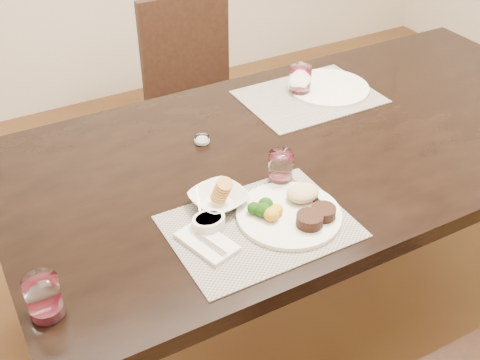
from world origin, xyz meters
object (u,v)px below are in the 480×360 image
far_plate (328,88)px  cracker_bowl (218,199)px  dinner_plate (294,211)px  steak_knife (316,204)px  wine_glass_near (281,169)px  chair_far (197,88)px

far_plate → cracker_bowl: bearing=-148.2°
dinner_plate → steak_knife: (0.08, 0.01, -0.01)m
wine_glass_near → steak_knife: bearing=-79.4°
wine_glass_near → cracker_bowl: bearing=-177.2°
dinner_plate → steak_knife: 0.08m
chair_far → wine_glass_near: 1.14m
dinner_plate → far_plate: bearing=26.0°
dinner_plate → wine_glass_near: (0.05, 0.15, 0.03)m
steak_knife → far_plate: size_ratio=0.84×
cracker_bowl → far_plate: bearing=31.8°
cracker_bowl → chair_far: bearing=67.8°
dinner_plate → far_plate: size_ratio=0.96×
wine_glass_near → dinner_plate: bearing=-108.6°
cracker_bowl → far_plate: size_ratio=0.59×
dinner_plate → cracker_bowl: 0.20m
chair_far → steak_knife: bearing=-100.0°
chair_far → wine_glass_near: (-0.24, -1.07, 0.29)m
steak_knife → dinner_plate: bearing=-171.2°
chair_far → far_plate: chair_far is taller
chair_far → dinner_plate: bearing=-103.4°
steak_knife → far_plate: (0.42, 0.53, 0.00)m
steak_knife → wine_glass_near: bearing=105.4°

